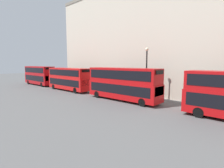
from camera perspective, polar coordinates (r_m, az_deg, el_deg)
The scene contains 4 objects.
bus_second_in_queue at distance 24.09m, azimuth 3.48°, elevation 0.44°, with size 2.59×11.13×4.50m.
bus_third_in_queue at distance 33.86m, azimuth -13.92°, elevation 1.87°, with size 2.59×10.45×4.23m.
bus_trailing at distance 44.60m, azimuth -22.68°, elevation 2.80°, with size 2.59×10.29×4.38m.
street_lamp at distance 23.77m, azimuth 11.21°, elevation 4.86°, with size 0.44×0.44×7.20m.
Camera 1 is at (-16.96, 3.96, 5.16)m, focal length 28.00 mm.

